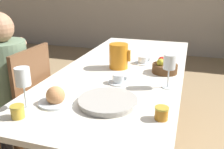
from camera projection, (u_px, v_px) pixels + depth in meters
The scene contains 13 objects.
dining_table at pixel (124, 79), 1.89m from camera, with size 0.86×2.04×0.75m.
chair_person_side at pixel (22, 112), 1.72m from camera, with size 0.42×0.42×0.96m.
person_seated at pixel (3, 86), 1.65m from camera, with size 0.39×0.41×1.18m.
red_pitcher at pixel (119, 56), 1.82m from camera, with size 0.16×0.14×0.18m.
wine_glass_water at pixel (169, 63), 1.44m from camera, with size 0.07×0.07×0.20m.
wine_glass_juice at pixel (23, 79), 1.19m from camera, with size 0.07×0.07×0.21m.
teacup_near_person at pixel (119, 79), 1.56m from camera, with size 0.13×0.13×0.06m.
teacup_across at pixel (143, 60), 1.94m from camera, with size 0.13×0.13×0.06m.
serving_tray at pixel (108, 101), 1.28m from camera, with size 0.31×0.31×0.03m.
bread_plate at pixel (56, 97), 1.29m from camera, with size 0.18×0.18×0.10m.
jam_jar_amber at pixel (162, 113), 1.13m from camera, with size 0.06×0.06×0.06m.
jam_jar_red at pixel (17, 111), 1.15m from camera, with size 0.06×0.06×0.06m.
fruit_bowl at pixel (165, 67), 1.73m from camera, with size 0.17×0.17×0.11m.
Camera 1 is at (0.44, -1.71, 1.33)m, focal length 40.00 mm.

